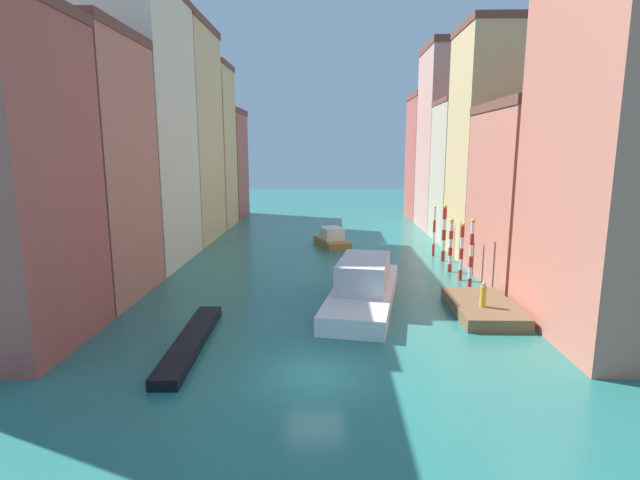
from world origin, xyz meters
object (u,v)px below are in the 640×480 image
Objects in this scene: mooring_pole_1 at (462,251)px; motorboat_0 at (332,239)px; mooring_pole_3 at (444,232)px; mooring_pole_2 at (451,245)px; mooring_pole_4 at (434,231)px; mooring_pole_0 at (471,254)px; gondola_black at (191,341)px; waterfront_dock at (483,308)px; person_on_dock at (483,295)px; vaporetto_white at (363,287)px.

motorboat_0 is (-9.56, 12.69, -1.47)m from mooring_pole_1.
mooring_pole_3 is at bearing 88.67° from mooring_pole_1.
mooring_pole_2 is at bearing -94.99° from mooring_pole_3.
mooring_pole_1 is at bearing -88.29° from mooring_pole_4.
mooring_pole_0 is at bearing -89.25° from mooring_pole_1.
mooring_pole_0 is 1.16× the size of mooring_pole_2.
motorboat_0 is (7.09, 25.53, 0.49)m from gondola_black.
mooring_pole_4 reaches higher than waterfront_dock.
mooring_pole_4 is 27.02m from gondola_black.
person_on_dock is 17.05m from mooring_pole_4.
mooring_pole_4 is at bearing -24.04° from motorboat_0.
mooring_pole_2 is 0.93× the size of mooring_pole_4.
waterfront_dock is 1.39× the size of mooring_pole_4.
gondola_black is (-16.39, -21.38, -2.10)m from mooring_pole_4.
vaporetto_white is at bearing 38.68° from gondola_black.
waterfront_dock is 7.29m from vaporetto_white.
person_on_dock is 11.06m from mooring_pole_2.
person_on_dock is at bearing -96.32° from mooring_pole_1.
mooring_pole_4 reaches higher than motorboat_0.
mooring_pole_3 is 0.52× the size of gondola_black.
gondola_black is at bearing -127.48° from mooring_pole_4.
motorboat_0 reaches higher than gondola_black.
mooring_pole_0 is at bearing -88.50° from mooring_pole_4.
waterfront_dock is 0.49× the size of vaporetto_white.
mooring_pole_2 reaches higher than vaporetto_white.
mooring_pole_0 is at bearing -57.51° from motorboat_0.
vaporetto_white reaches higher than motorboat_0.
person_on_dock is 0.34× the size of mooring_pole_1.
mooring_pole_4 is (-0.29, 10.91, -0.19)m from mooring_pole_0.
mooring_pole_1 is 0.33× the size of vaporetto_white.
mooring_pole_3 is 0.38× the size of vaporetto_white.
mooring_pole_1 reaches higher than person_on_dock.
person_on_dock is 0.11× the size of vaporetto_white.
mooring_pole_3 is at bearing -32.88° from motorboat_0.
mooring_pole_1 is 15.96m from motorboat_0.
person_on_dock reaches higher than gondola_black.
mooring_pole_0 is 19.82m from gondola_black.
mooring_pole_0 is at bearing 32.12° from gondola_black.
gondola_black is at bearing -105.52° from motorboat_0.
vaporetto_white is at bearing -157.05° from mooring_pole_0.
mooring_pole_1 is 0.87× the size of mooring_pole_3.
person_on_dock is at bearing -94.17° from mooring_pole_3.
mooring_pole_4 is 15.99m from vaporetto_white.
waterfront_dock is 1.29× the size of mooring_pole_0.
motorboat_0 is at bearing 112.16° from person_on_dock.
waterfront_dock is 0.68× the size of gondola_black.
waterfront_dock is at bearing -91.33° from mooring_pole_4.
mooring_pole_2 is at bearing 94.28° from mooring_pole_1.
vaporetto_white is at bearing -143.65° from mooring_pole_1.
mooring_pole_0 is 8.42m from vaporetto_white.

